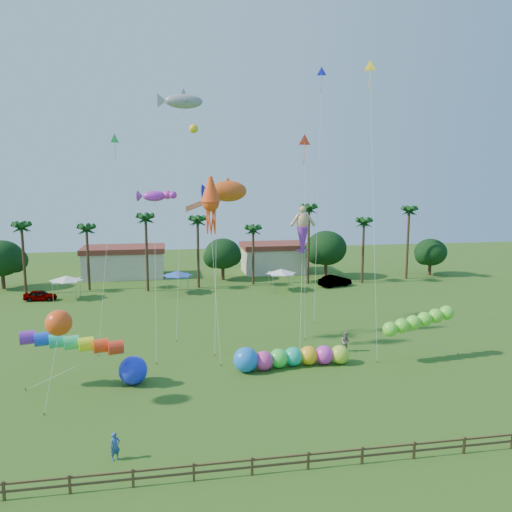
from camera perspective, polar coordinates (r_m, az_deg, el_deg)
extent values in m
plane|color=#285116|center=(33.86, 3.06, -17.87)|extent=(160.00, 160.00, 0.00)
cylinder|color=#3A2819|center=(72.84, -25.00, -0.50)|extent=(0.36, 0.36, 9.00)
cylinder|color=#3A2819|center=(72.18, -18.64, -0.42)|extent=(0.36, 0.36, 8.50)
cylinder|color=#3A2819|center=(69.30, -12.37, 0.11)|extent=(0.36, 0.36, 10.00)
cylinder|color=#3A2819|center=(70.36, -6.63, 0.17)|extent=(0.36, 0.36, 9.50)
cylinder|color=#3A2819|center=(72.34, -0.33, -0.13)|extent=(0.36, 0.36, 8.00)
cylinder|color=#3A2819|center=(72.92, 6.01, 1.08)|extent=(0.36, 0.36, 11.00)
cylinder|color=#3A2819|center=(74.71, 12.12, 0.34)|extent=(0.36, 0.36, 9.00)
cylinder|color=#3A2819|center=(79.72, 16.94, 1.22)|extent=(0.36, 0.36, 10.50)
sphere|color=#113814|center=(77.78, -27.08, -0.22)|extent=(5.88, 5.88, 5.88)
sphere|color=#113814|center=(75.72, -3.82, 0.27)|extent=(5.46, 5.46, 5.46)
sphere|color=#113814|center=(77.98, 8.03, 0.91)|extent=(6.30, 6.30, 6.30)
sphere|color=#113814|center=(84.01, 19.33, 0.42)|extent=(5.04, 5.04, 5.04)
cube|color=beige|center=(80.87, -14.82, -0.92)|extent=(12.00, 7.00, 4.00)
cube|color=beige|center=(82.32, 2.06, -0.46)|extent=(10.00, 7.00, 4.00)
pyramid|color=white|center=(67.92, -20.87, -2.37)|extent=(3.00, 3.00, 0.60)
pyramid|color=blue|center=(67.63, -8.99, -1.94)|extent=(3.00, 3.00, 0.60)
pyramid|color=white|center=(68.29, 2.86, -1.74)|extent=(3.00, 3.00, 0.60)
cube|color=brown|center=(28.84, -26.88, -22.83)|extent=(0.12, 0.12, 1.00)
cube|color=brown|center=(28.15, -20.52, -23.25)|extent=(0.12, 0.12, 1.00)
cube|color=brown|center=(27.76, -13.87, -23.42)|extent=(0.12, 0.12, 1.00)
cube|color=brown|center=(27.70, -7.12, -23.30)|extent=(0.12, 0.12, 1.00)
cube|color=brown|center=(27.96, -0.44, -22.89)|extent=(0.12, 0.12, 1.00)
cube|color=brown|center=(28.53, 5.99, -22.24)|extent=(0.12, 0.12, 1.00)
cube|color=brown|center=(29.40, 12.04, -21.38)|extent=(0.12, 0.12, 1.00)
cube|color=brown|center=(30.54, 17.62, -20.39)|extent=(0.12, 0.12, 1.00)
cube|color=brown|center=(31.93, 22.69, -19.32)|extent=(0.12, 0.12, 1.00)
cube|color=brown|center=(33.52, 27.25, -18.22)|extent=(0.12, 0.12, 1.00)
cube|color=brown|center=(28.35, 6.00, -21.63)|extent=(36.00, 0.08, 0.10)
cube|color=brown|center=(28.56, 5.99, -22.32)|extent=(36.00, 0.08, 0.10)
imported|color=#4C4C54|center=(68.81, -23.43, -4.15)|extent=(4.07, 1.95, 1.34)
imported|color=#4C4C54|center=(72.31, 9.01, -2.82)|extent=(5.16, 3.27, 1.61)
imported|color=#2B5298|center=(30.04, -15.81, -20.21)|extent=(0.68, 0.60, 1.57)
imported|color=gray|center=(45.46, 10.24, -9.65)|extent=(1.07, 0.94, 1.85)
sphere|color=#E03A99|center=(40.85, 0.88, -11.88)|extent=(1.56, 1.56, 1.56)
sphere|color=#36E745|center=(41.37, 2.59, -11.61)|extent=(1.56, 1.56, 1.56)
sphere|color=#1AB896|center=(41.84, 4.28, -11.39)|extent=(1.56, 1.56, 1.56)
sphere|color=yellow|center=(42.20, 6.02, -11.23)|extent=(1.56, 1.56, 1.56)
sphere|color=#E135C9|center=(42.48, 7.78, -11.13)|extent=(1.56, 1.56, 1.56)
sphere|color=#AADE31|center=(42.74, 9.56, -11.05)|extent=(1.56, 1.56, 1.56)
sphere|color=blue|center=(40.45, -1.18, -11.76)|extent=(2.12, 2.12, 1.99)
sphere|color=#1B2DFB|center=(39.27, -13.88, -12.57)|extent=(2.13, 2.13, 2.13)
cylinder|color=red|center=(38.34, -18.55, -10.04)|extent=(7.43, 1.74, 1.00)
cylinder|color=silver|center=(39.46, -20.45, -12.00)|extent=(6.55, 0.80, 3.14)
cylinder|color=brown|center=(41.06, -24.85, -13.65)|extent=(0.08, 0.08, 0.16)
ellipsoid|color=#63E232|center=(42.98, 15.08, -8.09)|extent=(6.67, 3.60, 1.46)
cylinder|color=silver|center=(45.27, 18.74, -9.34)|extent=(6.82, 0.85, 2.96)
cylinder|color=brown|center=(47.70, 22.06, -10.35)|extent=(0.08, 0.08, 0.16)
sphere|color=#FF4B14|center=(35.32, -21.62, -7.12)|extent=(2.28, 2.28, 1.72)
cylinder|color=silver|center=(35.89, -22.34, -11.85)|extent=(1.09, 0.98, 5.89)
cylinder|color=brown|center=(36.65, -23.07, -16.29)|extent=(0.08, 0.08, 0.16)
cylinder|color=silver|center=(46.34, 5.19, -3.92)|extent=(1.41, 4.70, 10.08)
cylinder|color=brown|center=(45.37, 5.03, -10.71)|extent=(0.08, 0.08, 0.16)
ellipsoid|color=#D54E17|center=(46.24, -3.20, 7.41)|extent=(5.41, 3.66, 2.15)
cylinder|color=silver|center=(44.68, -3.95, -1.74)|extent=(1.86, 4.45, 14.11)
cylinder|color=brown|center=(44.30, -4.74, -11.20)|extent=(0.08, 0.08, 0.16)
ellipsoid|color=gray|center=(51.54, -8.25, 17.10)|extent=(5.15, 2.53, 1.76)
cylinder|color=silver|center=(48.60, -8.67, 4.16)|extent=(1.40, 5.04, 22.74)
cylinder|color=brown|center=(48.35, -9.11, -9.55)|extent=(0.08, 0.08, 0.16)
cone|color=#FF4614|center=(42.66, -5.19, 6.06)|extent=(2.04, 2.04, 4.68)
cylinder|color=silver|center=(41.80, -4.62, -3.11)|extent=(0.39, 3.48, 13.20)
cylinder|color=brown|center=(42.01, -4.03, -12.32)|extent=(0.08, 0.08, 0.16)
ellipsoid|color=#B929CE|center=(44.96, -11.55, 6.74)|extent=(3.92, 3.10, 1.34)
cylinder|color=silver|center=(43.45, -11.44, -2.45)|extent=(0.15, 4.61, 13.73)
cylinder|color=brown|center=(43.08, -11.32, -11.93)|extent=(0.08, 0.08, 0.16)
cone|color=#FF391C|center=(49.49, 5.58, 12.93)|extent=(1.39, 0.37, 1.37)
cylinder|color=silver|center=(48.06, 5.60, 1.82)|extent=(0.60, 3.27, 18.82)
cylinder|color=brown|center=(48.48, 5.62, -9.43)|extent=(0.08, 0.08, 0.16)
cone|color=yellow|center=(45.86, 12.88, 20.32)|extent=(1.06, 0.90, 1.15)
cylinder|color=silver|center=(43.09, 13.28, 4.66)|extent=(0.17, 4.10, 24.54)
cylinder|color=brown|center=(43.78, 13.69, -11.67)|extent=(0.08, 0.08, 0.16)
cone|color=#30CE4F|center=(46.60, -15.84, 12.69)|extent=(0.91, 0.85, 1.03)
cylinder|color=silver|center=(45.41, -16.71, 0.97)|extent=(1.90, 3.13, 18.64)
cylinder|color=brown|center=(46.16, -17.60, -10.76)|extent=(0.08, 0.08, 0.16)
cone|color=#171DCF|center=(57.18, 7.51, 20.09)|extent=(1.24, 0.56, 1.22)
cylinder|color=silver|center=(54.01, 7.08, 6.64)|extent=(1.54, 3.90, 26.49)
cylinder|color=brown|center=(54.06, 6.65, -7.52)|extent=(0.08, 0.08, 0.16)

